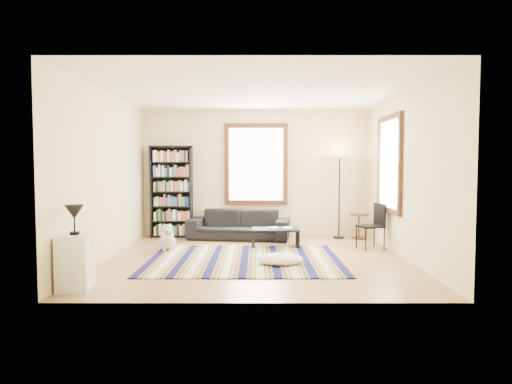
{
  "coord_description": "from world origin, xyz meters",
  "views": [
    {
      "loc": [
        0.0,
        -7.64,
        1.58
      ],
      "look_at": [
        0.0,
        0.5,
        1.1
      ],
      "focal_mm": 32.0,
      "sensor_mm": 36.0,
      "label": 1
    }
  ],
  "objects_px": {
    "coffee_table": "(275,238)",
    "folding_chair": "(370,226)",
    "side_table": "(359,226)",
    "white_cabinet": "(75,262)",
    "bookshelf": "(172,192)",
    "sofa": "(239,224)",
    "dog": "(167,237)",
    "floor_lamp": "(339,195)",
    "floor_cushion": "(280,259)"
  },
  "relations": [
    {
      "from": "coffee_table",
      "to": "dog",
      "type": "distance_m",
      "value": 2.05
    },
    {
      "from": "coffee_table",
      "to": "floor_lamp",
      "type": "bearing_deg",
      "value": 36.77
    },
    {
      "from": "coffee_table",
      "to": "floor_cushion",
      "type": "height_order",
      "value": "coffee_table"
    },
    {
      "from": "folding_chair",
      "to": "floor_lamp",
      "type": "bearing_deg",
      "value": 89.92
    },
    {
      "from": "coffee_table",
      "to": "folding_chair",
      "type": "relative_size",
      "value": 1.05
    },
    {
      "from": "coffee_table",
      "to": "floor_cushion",
      "type": "distance_m",
      "value": 1.58
    },
    {
      "from": "sofa",
      "to": "floor_cushion",
      "type": "xyz_separation_m",
      "value": [
        0.75,
        -2.54,
        -0.22
      ]
    },
    {
      "from": "floor_cushion",
      "to": "folding_chair",
      "type": "distance_m",
      "value": 2.25
    },
    {
      "from": "side_table",
      "to": "white_cabinet",
      "type": "distance_m",
      "value": 5.99
    },
    {
      "from": "sofa",
      "to": "bookshelf",
      "type": "distance_m",
      "value": 1.66
    },
    {
      "from": "floor_cushion",
      "to": "white_cabinet",
      "type": "distance_m",
      "value": 3.05
    },
    {
      "from": "sofa",
      "to": "floor_lamp",
      "type": "relative_size",
      "value": 1.15
    },
    {
      "from": "sofa",
      "to": "dog",
      "type": "distance_m",
      "value": 1.85
    },
    {
      "from": "coffee_table",
      "to": "floor_lamp",
      "type": "relative_size",
      "value": 0.48
    },
    {
      "from": "sofa",
      "to": "dog",
      "type": "bearing_deg",
      "value": -125.9
    },
    {
      "from": "bookshelf",
      "to": "floor_lamp",
      "type": "bearing_deg",
      "value": -2.67
    },
    {
      "from": "bookshelf",
      "to": "sofa",
      "type": "bearing_deg",
      "value": -10.29
    },
    {
      "from": "coffee_table",
      "to": "floor_lamp",
      "type": "height_order",
      "value": "floor_lamp"
    },
    {
      "from": "floor_cushion",
      "to": "white_cabinet",
      "type": "bearing_deg",
      "value": -152.06
    },
    {
      "from": "sofa",
      "to": "side_table",
      "type": "distance_m",
      "value": 2.57
    },
    {
      "from": "floor_lamp",
      "to": "floor_cushion",
      "type": "bearing_deg",
      "value": -118.19
    },
    {
      "from": "floor_cushion",
      "to": "folding_chair",
      "type": "relative_size",
      "value": 0.85
    },
    {
      "from": "folding_chair",
      "to": "side_table",
      "type": "bearing_deg",
      "value": 71.98
    },
    {
      "from": "bookshelf",
      "to": "side_table",
      "type": "height_order",
      "value": "bookshelf"
    },
    {
      "from": "side_table",
      "to": "sofa",
      "type": "bearing_deg",
      "value": 179.73
    },
    {
      "from": "folding_chair",
      "to": "white_cabinet",
      "type": "xyz_separation_m",
      "value": [
        -4.45,
        -2.78,
        -0.08
      ]
    },
    {
      "from": "dog",
      "to": "floor_cushion",
      "type": "bearing_deg",
      "value": -43.4
    },
    {
      "from": "bookshelf",
      "to": "floor_lamp",
      "type": "relative_size",
      "value": 1.08
    },
    {
      "from": "sofa",
      "to": "floor_cushion",
      "type": "relative_size",
      "value": 2.92
    },
    {
      "from": "floor_cushion",
      "to": "side_table",
      "type": "height_order",
      "value": "side_table"
    },
    {
      "from": "folding_chair",
      "to": "dog",
      "type": "xyz_separation_m",
      "value": [
        -3.79,
        -0.15,
        -0.18
      ]
    },
    {
      "from": "sofa",
      "to": "white_cabinet",
      "type": "relative_size",
      "value": 3.05
    },
    {
      "from": "folding_chair",
      "to": "coffee_table",
      "type": "bearing_deg",
      "value": 157.38
    },
    {
      "from": "floor_lamp",
      "to": "dog",
      "type": "distance_m",
      "value": 3.79
    },
    {
      "from": "side_table",
      "to": "folding_chair",
      "type": "relative_size",
      "value": 0.63
    },
    {
      "from": "coffee_table",
      "to": "dog",
      "type": "bearing_deg",
      "value": -169.59
    },
    {
      "from": "coffee_table",
      "to": "folding_chair",
      "type": "distance_m",
      "value": 1.81
    },
    {
      "from": "floor_lamp",
      "to": "folding_chair",
      "type": "xyz_separation_m",
      "value": [
        0.36,
        -1.28,
        -0.5
      ]
    },
    {
      "from": "sofa",
      "to": "dog",
      "type": "relative_size",
      "value": 4.23
    },
    {
      "from": "bookshelf",
      "to": "folding_chair",
      "type": "height_order",
      "value": "bookshelf"
    },
    {
      "from": "sofa",
      "to": "white_cabinet",
      "type": "bearing_deg",
      "value": -108.16
    },
    {
      "from": "sofa",
      "to": "bookshelf",
      "type": "height_order",
      "value": "bookshelf"
    },
    {
      "from": "bookshelf",
      "to": "dog",
      "type": "distance_m",
      "value": 1.78
    },
    {
      "from": "floor_cushion",
      "to": "dog",
      "type": "distance_m",
      "value": 2.36
    },
    {
      "from": "bookshelf",
      "to": "side_table",
      "type": "bearing_deg",
      "value": -3.98
    },
    {
      "from": "floor_cushion",
      "to": "coffee_table",
      "type": "bearing_deg",
      "value": 90.26
    },
    {
      "from": "sofa",
      "to": "floor_cushion",
      "type": "distance_m",
      "value": 2.65
    },
    {
      "from": "sofa",
      "to": "folding_chair",
      "type": "relative_size",
      "value": 2.48
    },
    {
      "from": "floor_cushion",
      "to": "floor_lamp",
      "type": "height_order",
      "value": "floor_lamp"
    },
    {
      "from": "bookshelf",
      "to": "folding_chair",
      "type": "distance_m",
      "value": 4.3
    }
  ]
}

